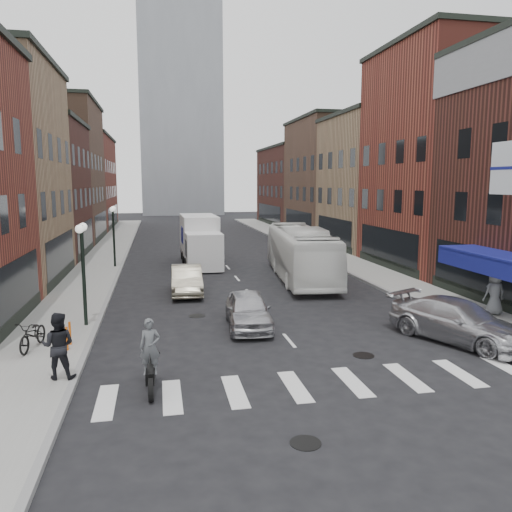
{
  "coord_description": "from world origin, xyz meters",
  "views": [
    {
      "loc": [
        -4.55,
        -15.8,
        5.66
      ],
      "look_at": [
        -0.14,
        6.48,
        2.3
      ],
      "focal_mm": 35.0,
      "sensor_mm": 36.0,
      "label": 1
    }
  ],
  "objects_px": {
    "parked_bicycle": "(33,334)",
    "sedan_left_far": "(187,280)",
    "transit_bus": "(301,253)",
    "ped_left_solo": "(58,346)",
    "box_truck": "(200,241)",
    "ped_right_c": "(494,293)",
    "motorcycle_rider": "(150,358)",
    "streetlamp_far": "(113,225)",
    "streetlamp_near": "(83,255)",
    "bike_rack": "(68,336)",
    "sedan_left_near": "(248,310)",
    "curb_car": "(458,321)"
  },
  "relations": [
    {
      "from": "motorcycle_rider",
      "to": "bike_rack",
      "type": "bearing_deg",
      "value": 127.75
    },
    {
      "from": "motorcycle_rider",
      "to": "curb_car",
      "type": "xyz_separation_m",
      "value": [
        10.76,
        2.3,
        -0.21
      ]
    },
    {
      "from": "motorcycle_rider",
      "to": "sedan_left_far",
      "type": "relative_size",
      "value": 0.47
    },
    {
      "from": "streetlamp_far",
      "to": "ped_left_solo",
      "type": "height_order",
      "value": "streetlamp_far"
    },
    {
      "from": "motorcycle_rider",
      "to": "parked_bicycle",
      "type": "height_order",
      "value": "motorcycle_rider"
    },
    {
      "from": "streetlamp_far",
      "to": "bike_rack",
      "type": "distance_m",
      "value": 16.87
    },
    {
      "from": "curb_car",
      "to": "ped_left_solo",
      "type": "height_order",
      "value": "ped_left_solo"
    },
    {
      "from": "sedan_left_near",
      "to": "streetlamp_far",
      "type": "bearing_deg",
      "value": 117.09
    },
    {
      "from": "box_truck",
      "to": "sedan_left_far",
      "type": "xyz_separation_m",
      "value": [
        -1.48,
        -9.0,
        -0.94
      ]
    },
    {
      "from": "bike_rack",
      "to": "motorcycle_rider",
      "type": "bearing_deg",
      "value": -54.27
    },
    {
      "from": "streetlamp_near",
      "to": "transit_bus",
      "type": "bearing_deg",
      "value": 36.28
    },
    {
      "from": "motorcycle_rider",
      "to": "ped_left_solo",
      "type": "height_order",
      "value": "ped_left_solo"
    },
    {
      "from": "parked_bicycle",
      "to": "sedan_left_far",
      "type": "bearing_deg",
      "value": 66.38
    },
    {
      "from": "streetlamp_far",
      "to": "ped_left_solo",
      "type": "relative_size",
      "value": 2.15
    },
    {
      "from": "motorcycle_rider",
      "to": "ped_right_c",
      "type": "xyz_separation_m",
      "value": [
        14.03,
        4.78,
        0.12
      ]
    },
    {
      "from": "box_truck",
      "to": "transit_bus",
      "type": "bearing_deg",
      "value": -51.09
    },
    {
      "from": "transit_bus",
      "to": "curb_car",
      "type": "xyz_separation_m",
      "value": [
        2.27,
        -12.34,
        -0.8
      ]
    },
    {
      "from": "streetlamp_far",
      "to": "sedan_left_near",
      "type": "relative_size",
      "value": 0.99
    },
    {
      "from": "bike_rack",
      "to": "streetlamp_near",
      "type": "bearing_deg",
      "value": 85.76
    },
    {
      "from": "bike_rack",
      "to": "parked_bicycle",
      "type": "xyz_separation_m",
      "value": [
        -1.13,
        0.07,
        0.1
      ]
    },
    {
      "from": "box_truck",
      "to": "curb_car",
      "type": "xyz_separation_m",
      "value": [
        7.6,
        -18.72,
        -0.92
      ]
    },
    {
      "from": "streetlamp_near",
      "to": "parked_bicycle",
      "type": "xyz_separation_m",
      "value": [
        -1.33,
        -2.63,
        -2.27
      ]
    },
    {
      "from": "motorcycle_rider",
      "to": "parked_bicycle",
      "type": "distance_m",
      "value": 5.52
    },
    {
      "from": "ped_right_c",
      "to": "bike_rack",
      "type": "bearing_deg",
      "value": 4.48
    },
    {
      "from": "streetlamp_near",
      "to": "ped_right_c",
      "type": "distance_m",
      "value": 16.78
    },
    {
      "from": "sedan_left_near",
      "to": "box_truck",
      "type": "bearing_deg",
      "value": 96.52
    },
    {
      "from": "ped_right_c",
      "to": "streetlamp_far",
      "type": "bearing_deg",
      "value": -42.26
    },
    {
      "from": "curb_car",
      "to": "box_truck",
      "type": "bearing_deg",
      "value": 87.18
    },
    {
      "from": "ped_right_c",
      "to": "parked_bicycle",
      "type": "bearing_deg",
      "value": 4.05
    },
    {
      "from": "sedan_left_near",
      "to": "parked_bicycle",
      "type": "distance_m",
      "value": 7.74
    },
    {
      "from": "sedan_left_far",
      "to": "motorcycle_rider",
      "type": "bearing_deg",
      "value": -96.06
    },
    {
      "from": "streetlamp_near",
      "to": "bike_rack",
      "type": "bearing_deg",
      "value": -94.24
    },
    {
      "from": "box_truck",
      "to": "parked_bicycle",
      "type": "height_order",
      "value": "box_truck"
    },
    {
      "from": "streetlamp_far",
      "to": "sedan_left_far",
      "type": "relative_size",
      "value": 0.94
    },
    {
      "from": "motorcycle_rider",
      "to": "transit_bus",
      "type": "height_order",
      "value": "transit_bus"
    },
    {
      "from": "sedan_left_far",
      "to": "sedan_left_near",
      "type": "bearing_deg",
      "value": -70.99
    },
    {
      "from": "box_truck",
      "to": "motorcycle_rider",
      "type": "bearing_deg",
      "value": -99.56
    },
    {
      "from": "ped_right_c",
      "to": "curb_car",
      "type": "bearing_deg",
      "value": 38.38
    },
    {
      "from": "streetlamp_near",
      "to": "ped_left_solo",
      "type": "xyz_separation_m",
      "value": [
        0.0,
        -5.44,
        -1.81
      ]
    },
    {
      "from": "streetlamp_near",
      "to": "transit_bus",
      "type": "xyz_separation_m",
      "value": [
        11.05,
        8.11,
        -1.37
      ]
    },
    {
      "from": "streetlamp_far",
      "to": "transit_bus",
      "type": "height_order",
      "value": "streetlamp_far"
    },
    {
      "from": "streetlamp_far",
      "to": "parked_bicycle",
      "type": "distance_m",
      "value": 16.83
    },
    {
      "from": "box_truck",
      "to": "ped_right_c",
      "type": "relative_size",
      "value": 4.16
    },
    {
      "from": "sedan_left_far",
      "to": "ped_right_c",
      "type": "relative_size",
      "value": 2.33
    },
    {
      "from": "streetlamp_far",
      "to": "ped_left_solo",
      "type": "distance_m",
      "value": 19.53
    },
    {
      "from": "sedan_left_near",
      "to": "ped_right_c",
      "type": "relative_size",
      "value": 2.22
    },
    {
      "from": "streetlamp_far",
      "to": "transit_bus",
      "type": "distance_m",
      "value": 12.59
    },
    {
      "from": "parked_bicycle",
      "to": "motorcycle_rider",
      "type": "bearing_deg",
      "value": -34.37
    },
    {
      "from": "motorcycle_rider",
      "to": "ped_left_solo",
      "type": "bearing_deg",
      "value": 158.97
    },
    {
      "from": "transit_bus",
      "to": "ped_left_solo",
      "type": "height_order",
      "value": "transit_bus"
    }
  ]
}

